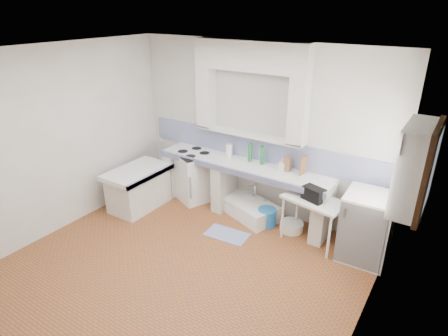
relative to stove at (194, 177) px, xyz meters
The scene contains 36 objects.
floor 2.04m from the stove, 57.25° to the right, with size 4.50×4.50×0.00m, color brown.
ceiling 3.10m from the stove, 57.25° to the right, with size 4.50×4.50×0.00m, color silver.
wall_back 1.49m from the stove, 16.70° to the left, with size 4.50×4.50×0.00m, color silver.
wall_front 3.95m from the stove, 73.65° to the right, with size 4.50×4.50×0.00m, color silver.
wall_left 2.26m from the stove, 124.95° to the right, with size 4.50×4.50×0.00m, color silver.
wall_right 3.85m from the stove, 26.73° to the right, with size 4.50×4.50×0.00m, color silver.
alcove_mass 2.37m from the stove, 11.47° to the left, with size 1.90×0.25×0.45m, color silver.
window_frame 3.72m from the stove, ahead, with size 0.35×0.86×1.06m, color #382011.
lace_valance 3.73m from the stove, ahead, with size 0.01×0.84×0.24m, color white.
counter_slab 1.07m from the stove, ahead, with size 3.00×0.60×0.08m, color white.
counter_lip 1.10m from the stove, 14.69° to the right, with size 3.00×0.04×0.10m, color navy.
counter_pier_left 0.42m from the stove, behind, with size 0.20×0.55×0.82m, color silver.
counter_pier_mid 0.63m from the stove, ahead, with size 0.20×0.55×0.82m, color silver.
counter_pier_right 2.38m from the stove, ahead, with size 0.20×0.55×0.82m, color silver.
peninsula_top 1.02m from the stove, 128.69° to the right, with size 0.70×1.10×0.08m, color white.
peninsula_base 1.00m from the stove, 128.69° to the right, with size 0.60×1.00×0.62m, color silver.
peninsula_lip 0.86m from the stove, 110.59° to the right, with size 0.04×1.10×0.10m, color navy.
backsplash 1.31m from the stove, 15.97° to the left, with size 4.27×0.03×0.40m, color navy.
stove is the anchor object (origin of this frame).
sink 1.18m from the stove, ahead, with size 1.01×0.54×0.24m, color white.
side_table 2.30m from the stove, ahead, with size 0.87×0.48×0.04m, color white.
fridge 3.04m from the stove, ahead, with size 0.63×0.63×0.97m, color white.
bucket_red 1.06m from the stove, ahead, with size 0.29×0.29×0.27m, color #B22632.
bucket_orange 1.30m from the stove, ahead, with size 0.29×0.29×0.27m, color #C74525.
bucket_blue 1.56m from the stove, ahead, with size 0.30×0.30×0.28m, color blue.
basin_white 1.96m from the stove, ahead, with size 0.36×0.36×0.14m, color white.
water_bottle_a 1.12m from the stove, ahead, with size 0.09×0.09×0.32m, color silver.
water_bottle_b 1.40m from the stove, ahead, with size 0.08×0.08×0.28m, color silver.
black_bag 2.34m from the stove, ahead, with size 0.31×0.18×0.20m, color black.
green_bottle_a 1.22m from the stove, ahead, with size 0.07×0.07×0.31m, color #1F7133.
green_bottle_b 1.41m from the stove, ahead, with size 0.07×0.07×0.31m, color #1F7133.
knife_block 1.80m from the stove, ahead, with size 0.11×0.09×0.22m, color #97663C.
cutting_board 2.06m from the stove, ahead, with size 0.02×0.21×0.28m, color #97663C.
paper_towel 0.87m from the stove, 15.47° to the left, with size 0.11×0.11×0.22m, color white.
soap_bottle 1.73m from the stove, ahead, with size 0.09×0.09×0.20m, color white.
rug 1.42m from the stove, 31.48° to the right, with size 0.66×0.38×0.01m, color #344795.
Camera 1 is at (2.76, -3.21, 3.29)m, focal length 30.44 mm.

